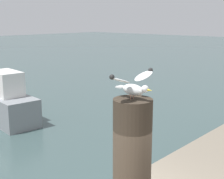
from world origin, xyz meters
TOP-DOWN VIEW (x-y plane):
  - mooring_post at (0.67, -0.46)m, footprint 0.36×0.36m
  - seagull at (0.67, -0.46)m, footprint 0.56×0.39m

SIDE VIEW (x-z plane):
  - mooring_post at x=0.67m, z-range 1.68..2.79m
  - seagull at x=0.67m, z-range 2.78..3.04m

